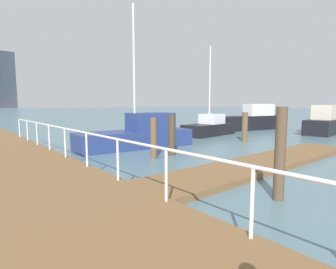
# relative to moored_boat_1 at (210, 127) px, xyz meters

# --- Properties ---
(ground_plane) EXTENTS (300.00, 300.00, 0.00)m
(ground_plane) POSITION_rel_moored_boat_1_xyz_m (-8.79, 0.88, -0.59)
(ground_plane) COLOR slate
(floating_dock) EXTENTS (12.38, 2.00, 0.18)m
(floating_dock) POSITION_rel_moored_boat_1_xyz_m (-6.10, -8.01, -0.50)
(floating_dock) COLOR brown
(floating_dock) RESTS_ON ground_plane
(boardwalk_railing) EXTENTS (0.06, 29.01, 1.08)m
(boardwalk_railing) POSITION_rel_moored_boat_1_xyz_m (-11.94, -10.38, 0.66)
(boardwalk_railing) COLOR white
(boardwalk_railing) RESTS_ON boardwalk
(dock_piling_0) EXTENTS (0.28, 0.28, 1.76)m
(dock_piling_0) POSITION_rel_moored_boat_1_xyz_m (-8.41, -4.27, 0.28)
(dock_piling_0) COLOR brown
(dock_piling_0) RESTS_ON ground_plane
(dock_piling_1) EXTENTS (0.32, 0.32, 1.83)m
(dock_piling_1) POSITION_rel_moored_boat_1_xyz_m (-7.36, -4.24, 0.32)
(dock_piling_1) COLOR #473826
(dock_piling_1) RESTS_ON ground_plane
(dock_piling_2) EXTENTS (0.26, 0.26, 2.27)m
(dock_piling_2) POSITION_rel_moored_boat_1_xyz_m (-9.10, -10.27, 0.54)
(dock_piling_2) COLOR brown
(dock_piling_2) RESTS_ON ground_plane
(dock_piling_3) EXTENTS (0.36, 0.36, 1.82)m
(dock_piling_3) POSITION_rel_moored_boat_1_xyz_m (-1.00, -3.76, 0.32)
(dock_piling_3) COLOR brown
(dock_piling_3) RESTS_ON ground_plane
(moored_boat_1) EXTENTS (4.75, 2.29, 6.49)m
(moored_boat_1) POSITION_rel_moored_boat_1_xyz_m (0.00, 0.00, 0.00)
(moored_boat_1) COLOR black
(moored_boat_1) RESTS_ON ground_plane
(moored_boat_2) EXTENTS (6.44, 2.63, 7.41)m
(moored_boat_2) POSITION_rel_moored_boat_1_xyz_m (-7.25, -1.36, 0.10)
(moored_boat_2) COLOR navy
(moored_boat_2) RESTS_ON ground_plane
(moored_boat_4) EXTENTS (6.81, 2.39, 2.25)m
(moored_boat_4) POSITION_rel_moored_boat_1_xyz_m (8.22, -5.14, 0.24)
(moored_boat_4) COLOR black
(moored_boat_4) RESTS_ON ground_plane
(moored_boat_5) EXTENTS (7.07, 2.85, 2.33)m
(moored_boat_5) POSITION_rel_moored_boat_1_xyz_m (6.09, 0.37, 0.29)
(moored_boat_5) COLOR black
(moored_boat_5) RESTS_ON ground_plane
(skyline_tower_3) EXTENTS (10.37, 13.12, 31.31)m
(skyline_tower_3) POSITION_rel_moored_boat_1_xyz_m (12.11, 166.72, 15.06)
(skyline_tower_3) COLOR gray
(skyline_tower_3) RESTS_ON ground_plane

